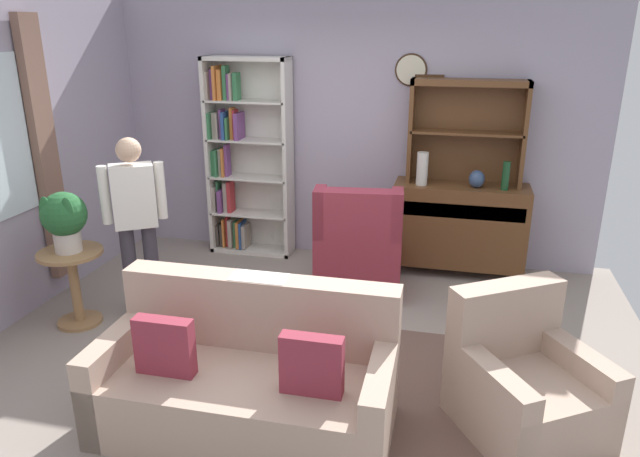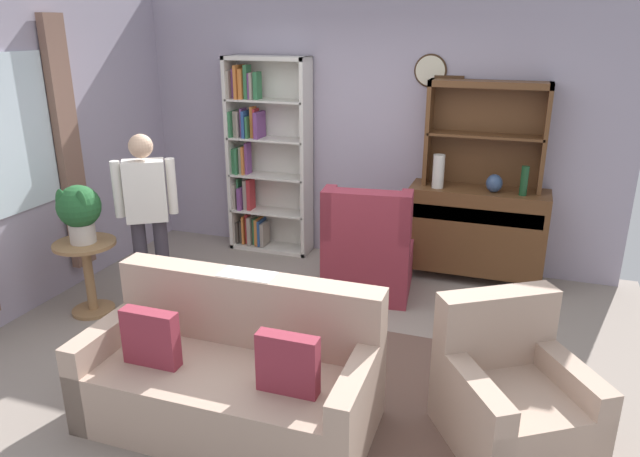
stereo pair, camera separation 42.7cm
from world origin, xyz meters
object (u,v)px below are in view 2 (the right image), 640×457
at_px(vase_round, 494,183).
at_px(vase_tall, 438,171).
at_px(bottle_wine, 524,181).
at_px(couch_floral, 232,376).
at_px(bookshelf, 263,157).
at_px(wingback_chair, 368,255).
at_px(potted_plant_large, 79,210).
at_px(sideboard, 476,230).
at_px(coffee_table, 287,314).
at_px(person_reading, 147,210).
at_px(sideboard_hutch, 487,120).
at_px(plant_stand, 88,269).
at_px(armchair_floral, 511,399).
at_px(book_stack, 279,302).

bearing_deg(vase_round, vase_tall, -178.51).
xyz_separation_m(vase_tall, bottle_wine, (0.78, -0.01, -0.02)).
xyz_separation_m(bottle_wine, couch_floral, (-1.62, -2.70, -0.74)).
relative_size(bookshelf, vase_round, 12.35).
xyz_separation_m(wingback_chair, potted_plant_large, (-2.19, -1.18, 0.56)).
xyz_separation_m(sideboard, potted_plant_large, (-3.09, -1.87, 0.43)).
bearing_deg(coffee_table, potted_plant_large, 177.12).
relative_size(vase_round, person_reading, 0.11).
relative_size(sideboard_hutch, coffee_table, 1.38).
relative_size(bottle_wine, coffee_table, 0.34).
distance_m(plant_stand, coffee_table, 1.90).
bearing_deg(coffee_table, person_reading, 165.23).
height_order(couch_floral, coffee_table, couch_floral).
bearing_deg(bookshelf, potted_plant_large, -112.07).
bearing_deg(vase_round, armchair_floral, -82.39).
bearing_deg(sideboard, coffee_table, -121.30).
relative_size(sideboard_hutch, couch_floral, 0.61).
relative_size(vase_tall, vase_round, 1.89).
height_order(armchair_floral, wingback_chair, wingback_chair).
bearing_deg(bottle_wine, bookshelf, 176.34).
relative_size(couch_floral, wingback_chair, 1.72).
bearing_deg(coffee_table, armchair_floral, -15.56).
bearing_deg(bottle_wine, book_stack, -130.80).
relative_size(potted_plant_large, coffee_table, 0.62).
relative_size(bookshelf, plant_stand, 3.21).
xyz_separation_m(sideboard, person_reading, (-2.62, -1.59, 0.40)).
bearing_deg(person_reading, vase_round, 28.88).
xyz_separation_m(person_reading, book_stack, (1.38, -0.40, -0.45)).
distance_m(sideboard, book_stack, 2.34).
bearing_deg(couch_floral, armchair_floral, 12.39).
relative_size(vase_round, book_stack, 0.92).
bearing_deg(person_reading, vase_tall, 33.97).
bearing_deg(vase_round, bottle_wine, -4.95).
bearing_deg(coffee_table, vase_round, 55.08).
distance_m(sideboard, vase_tall, 0.70).
distance_m(vase_round, couch_floral, 3.12).
bearing_deg(coffee_table, bookshelf, 118.47).
height_order(bottle_wine, potted_plant_large, bottle_wine).
bearing_deg(person_reading, book_stack, -16.09).
bearing_deg(couch_floral, bookshelf, 110.59).
bearing_deg(sideboard_hutch, potted_plant_large, -147.43).
distance_m(vase_tall, wingback_chair, 1.06).
xyz_separation_m(potted_plant_large, person_reading, (0.47, 0.28, -0.04)).
xyz_separation_m(sideboard, bottle_wine, (0.39, -0.09, 0.55)).
bearing_deg(bookshelf, couch_floral, -69.41).
relative_size(sideboard, wingback_chair, 1.24).
distance_m(bookshelf, wingback_chair, 1.73).
relative_size(potted_plant_large, book_stack, 2.68).
relative_size(sideboard_hutch, vase_round, 6.47).
relative_size(sideboard, armchair_floral, 1.22).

